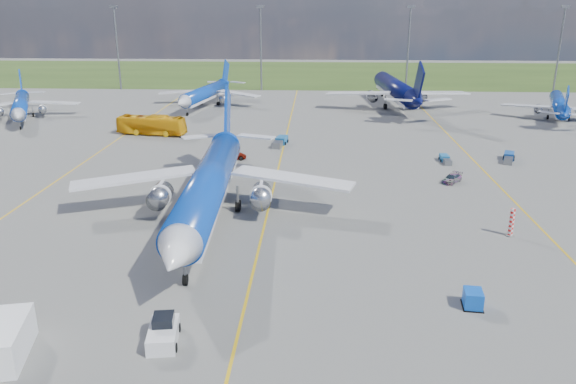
{
  "coord_description": "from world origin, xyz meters",
  "views": [
    {
      "loc": [
        5.52,
        -47.42,
        23.14
      ],
      "look_at": [
        2.61,
        9.27,
        4.0
      ],
      "focal_mm": 35.0,
      "sensor_mm": 36.0,
      "label": 1
    }
  ],
  "objects_px": {
    "warning_post": "(512,222)",
    "baggage_tug_c": "(280,142)",
    "main_airliner": "(210,220)",
    "baggage_tug_e": "(509,158)",
    "service_car_b": "(232,155)",
    "service_van": "(6,341)",
    "bg_jet_nw": "(23,119)",
    "bg_jet_n": "(395,107)",
    "bg_jet_ne": "(557,118)",
    "service_car_c": "(452,178)",
    "apron_bus": "(151,125)",
    "uld_container": "(473,299)",
    "bg_jet_nnw": "(206,107)",
    "service_car_a": "(201,188)",
    "pushback_tug": "(163,332)",
    "baggage_tug_w": "(445,159)"
  },
  "relations": [
    {
      "from": "apron_bus",
      "to": "bg_jet_n",
      "type": "bearing_deg",
      "value": -46.76
    },
    {
      "from": "baggage_tug_e",
      "to": "baggage_tug_c",
      "type": "bearing_deg",
      "value": -173.31
    },
    {
      "from": "bg_jet_nw",
      "to": "main_airliner",
      "type": "relative_size",
      "value": 0.72
    },
    {
      "from": "bg_jet_ne",
      "to": "pushback_tug",
      "type": "height_order",
      "value": "bg_jet_ne"
    },
    {
      "from": "main_airliner",
      "to": "service_car_c",
      "type": "xyz_separation_m",
      "value": [
        30.28,
        15.6,
        0.57
      ]
    },
    {
      "from": "bg_jet_nw",
      "to": "service_car_a",
      "type": "distance_m",
      "value": 65.67
    },
    {
      "from": "main_airliner",
      "to": "service_car_b",
      "type": "xyz_separation_m",
      "value": [
        -1.32,
        25.83,
        0.62
      ]
    },
    {
      "from": "apron_bus",
      "to": "baggage_tug_e",
      "type": "distance_m",
      "value": 62.15
    },
    {
      "from": "bg_jet_nnw",
      "to": "service_car_a",
      "type": "height_order",
      "value": "bg_jet_nnw"
    },
    {
      "from": "bg_jet_ne",
      "to": "service_car_c",
      "type": "relative_size",
      "value": 8.21
    },
    {
      "from": "warning_post",
      "to": "service_van",
      "type": "xyz_separation_m",
      "value": [
        -41.41,
        -23.4,
        -0.24
      ]
    },
    {
      "from": "warning_post",
      "to": "baggage_tug_c",
      "type": "xyz_separation_m",
      "value": [
        -26.63,
        38.32,
        -0.91
      ]
    },
    {
      "from": "bg_jet_nw",
      "to": "service_car_a",
      "type": "height_order",
      "value": "bg_jet_nw"
    },
    {
      "from": "warning_post",
      "to": "baggage_tug_c",
      "type": "bearing_deg",
      "value": 124.79
    },
    {
      "from": "bg_jet_nnw",
      "to": "apron_bus",
      "type": "relative_size",
      "value": 2.74
    },
    {
      "from": "bg_jet_n",
      "to": "pushback_tug",
      "type": "height_order",
      "value": "bg_jet_n"
    },
    {
      "from": "baggage_tug_e",
      "to": "warning_post",
      "type": "bearing_deg",
      "value": -87.51
    },
    {
      "from": "bg_jet_ne",
      "to": "baggage_tug_e",
      "type": "distance_m",
      "value": 41.33
    },
    {
      "from": "main_airliner",
      "to": "baggage_tug_c",
      "type": "xyz_separation_m",
      "value": [
        5.59,
        35.52,
        0.59
      ]
    },
    {
      "from": "service_car_a",
      "to": "service_car_b",
      "type": "distance_m",
      "value": 16.6
    },
    {
      "from": "bg_jet_nw",
      "to": "bg_jet_n",
      "type": "xyz_separation_m",
      "value": [
        80.03,
        19.35,
        0.0
      ]
    },
    {
      "from": "apron_bus",
      "to": "service_car_a",
      "type": "distance_m",
      "value": 36.67
    },
    {
      "from": "warning_post",
      "to": "uld_container",
      "type": "xyz_separation_m",
      "value": [
        -7.73,
        -14.95,
        -0.79
      ]
    },
    {
      "from": "warning_post",
      "to": "service_car_a",
      "type": "xyz_separation_m",
      "value": [
        -35.14,
        12.12,
        -0.86
      ]
    },
    {
      "from": "bg_jet_n",
      "to": "service_van",
      "type": "xyz_separation_m",
      "value": [
        -39.31,
        -100.73,
        1.26
      ]
    },
    {
      "from": "service_car_b",
      "to": "service_van",
      "type": "bearing_deg",
      "value": 157.89
    },
    {
      "from": "bg_jet_ne",
      "to": "service_car_b",
      "type": "bearing_deg",
      "value": 48.11
    },
    {
      "from": "pushback_tug",
      "to": "service_van",
      "type": "height_order",
      "value": "service_van"
    },
    {
      "from": "warning_post",
      "to": "service_car_b",
      "type": "relative_size",
      "value": 0.67
    },
    {
      "from": "bg_jet_n",
      "to": "warning_post",
      "type": "bearing_deg",
      "value": 86.61
    },
    {
      "from": "bg_jet_nw",
      "to": "bg_jet_n",
      "type": "height_order",
      "value": "bg_jet_n"
    },
    {
      "from": "uld_container",
      "to": "apron_bus",
      "type": "relative_size",
      "value": 0.14
    },
    {
      "from": "bg_jet_n",
      "to": "service_car_b",
      "type": "distance_m",
      "value": 57.96
    },
    {
      "from": "uld_container",
      "to": "baggage_tug_c",
      "type": "bearing_deg",
      "value": 115.67
    },
    {
      "from": "baggage_tug_e",
      "to": "main_airliner",
      "type": "bearing_deg",
      "value": -127.04
    },
    {
      "from": "bg_jet_n",
      "to": "service_car_a",
      "type": "height_order",
      "value": "bg_jet_n"
    },
    {
      "from": "apron_bus",
      "to": "service_van",
      "type": "bearing_deg",
      "value": -162.22
    },
    {
      "from": "warning_post",
      "to": "bg_jet_ne",
      "type": "distance_m",
      "value": 72.21
    },
    {
      "from": "service_car_a",
      "to": "service_car_c",
      "type": "xyz_separation_m",
      "value": [
        33.2,
        6.29,
        -0.08
      ]
    },
    {
      "from": "bg_jet_nnw",
      "to": "service_car_b",
      "type": "bearing_deg",
      "value": -64.91
    },
    {
      "from": "main_airliner",
      "to": "baggage_tug_e",
      "type": "bearing_deg",
      "value": 30.75
    },
    {
      "from": "bg_jet_nw",
      "to": "apron_bus",
      "type": "xyz_separation_m",
      "value": [
        31.2,
        -12.79,
        1.79
      ]
    },
    {
      "from": "uld_container",
      "to": "apron_bus",
      "type": "height_order",
      "value": "apron_bus"
    },
    {
      "from": "main_airliner",
      "to": "baggage_tug_w",
      "type": "distance_m",
      "value": 40.86
    },
    {
      "from": "apron_bus",
      "to": "pushback_tug",
      "type": "bearing_deg",
      "value": -153.54
    },
    {
      "from": "service_van",
      "to": "bg_jet_ne",
      "type": "bearing_deg",
      "value": 38.01
    },
    {
      "from": "service_car_c",
      "to": "baggage_tug_e",
      "type": "distance_m",
      "value": 16.14
    },
    {
      "from": "main_airliner",
      "to": "baggage_tug_e",
      "type": "relative_size",
      "value": 8.86
    },
    {
      "from": "baggage_tug_e",
      "to": "apron_bus",
      "type": "bearing_deg",
      "value": -174.41
    },
    {
      "from": "uld_container",
      "to": "apron_bus",
      "type": "bearing_deg",
      "value": 131.82
    }
  ]
}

